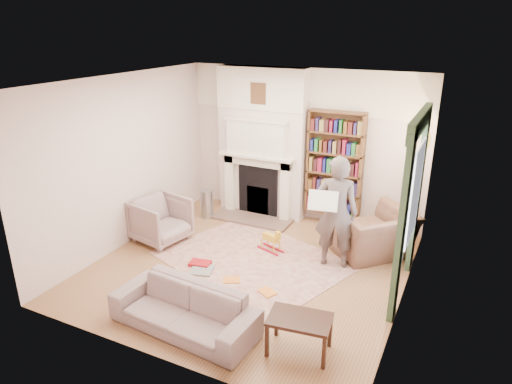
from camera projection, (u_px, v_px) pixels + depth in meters
The scene contains 25 objects.
floor at pixel (249, 267), 7.01m from camera, with size 4.50×4.50×0.00m, color brown.
ceiling at pixel (248, 81), 6.04m from camera, with size 4.50×4.50×0.00m, color white.
wall_back at pixel (303, 145), 8.42m from camera, with size 4.50×4.50×0.00m, color silver.
wall_front at pixel (148, 246), 4.63m from camera, with size 4.50×4.50×0.00m, color silver.
wall_left at pixel (126, 161), 7.45m from camera, with size 4.50×4.50×0.00m, color silver.
wall_right at pixel (411, 207), 5.60m from camera, with size 4.50×4.50×0.00m, color silver.
fireplace at pixel (262, 144), 8.56m from camera, with size 1.70×0.58×2.80m.
bookcase at pixel (335, 163), 8.12m from camera, with size 1.00×0.24×1.85m, color brown.
window at pixel (415, 193), 5.93m from camera, with size 0.02×0.90×1.30m, color silver.
curtain_left at pixel (401, 231), 5.44m from camera, with size 0.07×0.32×2.40m, color #31482E.
curtain_right at pixel (418, 194), 6.62m from camera, with size 0.07×0.32×2.40m, color #31482E.
pelmet at pixel (421, 122), 5.62m from camera, with size 0.09×1.70×0.24m, color #31482E.
wall_sconce at pixel (415, 139), 6.78m from camera, with size 0.20×0.24×0.24m, color gold, non-canonical shape.
rug at pixel (253, 260), 7.22m from camera, with size 2.72×2.09×0.01m, color #C7B697.
armchair_reading at pixel (372, 233), 7.28m from camera, with size 1.16×1.01×0.75m, color #4D3329.
armchair_left at pixel (161, 220), 7.75m from camera, with size 0.81×0.83×0.76m, color gray.
sofa at pixel (184, 309), 5.52m from camera, with size 1.84×0.72×0.54m, color #A9998B.
man_reading at pixel (336, 212), 6.79m from camera, with size 0.64×0.42×1.75m, color #554744.
newspaper at pixel (323, 201), 6.60m from camera, with size 0.43×0.02×0.30m, color white.
coffee_table at pixel (299, 335), 5.14m from camera, with size 0.70×0.45×0.45m, color #371E13, non-canonical shape.
paraffin_heater at pixel (207, 204), 8.73m from camera, with size 0.24×0.24×0.55m, color #93949A.
rocking_horse at pixel (271, 240), 7.44m from camera, with size 0.45×0.18×0.40m, color gold, non-canonical shape.
board_game at pixel (202, 270), 6.87m from camera, with size 0.33×0.33×0.03m, color gold.
game_box_lid at pixel (200, 263), 7.04m from camera, with size 0.32×0.21×0.05m, color #A11218.
comic_annuals at pixel (249, 286), 6.48m from camera, with size 0.90×0.33×0.02m.
Camera 1 is at (2.80, -5.50, 3.53)m, focal length 32.00 mm.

